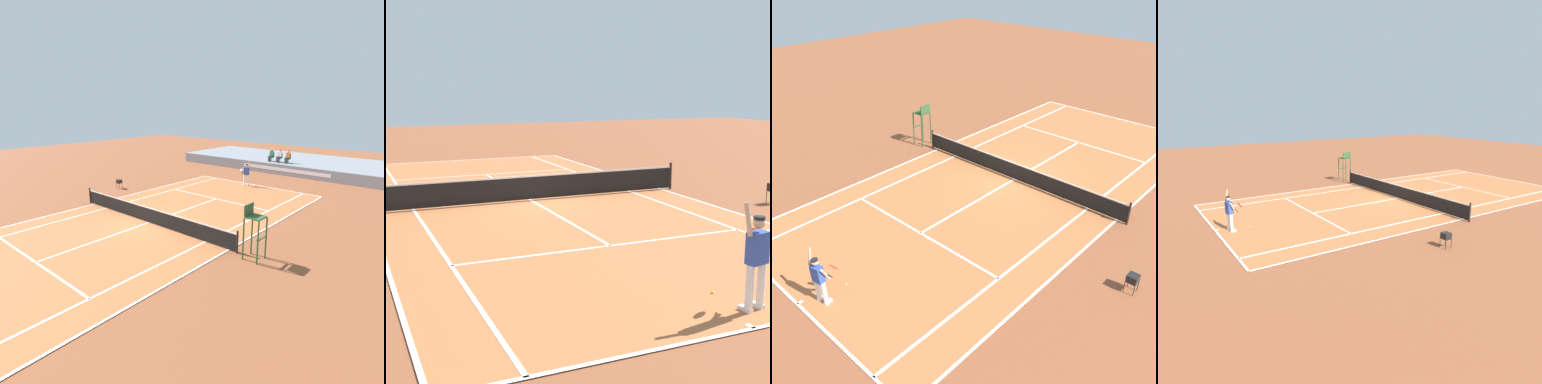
% 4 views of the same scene
% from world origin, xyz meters
% --- Properties ---
extents(ground_plane, '(80.00, 80.00, 0.00)m').
position_xyz_m(ground_plane, '(0.00, 0.00, 0.00)').
color(ground_plane, brown).
extents(court, '(11.08, 23.88, 0.03)m').
position_xyz_m(court, '(0.00, 0.00, 0.01)').
color(court, '#B76638').
rests_on(court, ground).
extents(net, '(11.98, 0.10, 1.07)m').
position_xyz_m(net, '(0.00, 0.00, 0.52)').
color(net, black).
rests_on(net, ground).
extents(tennis_player, '(0.75, 0.72, 2.08)m').
position_xyz_m(tennis_player, '(-0.55, 11.22, 0.99)').
color(tennis_player, white).
rests_on(tennis_player, ground).
extents(tennis_ball, '(0.07, 0.07, 0.07)m').
position_xyz_m(tennis_ball, '(-0.37, 10.24, 0.03)').
color(tennis_ball, '#D1E533').
rests_on(tennis_ball, ground).
extents(umpire_chair, '(0.77, 0.77, 2.44)m').
position_xyz_m(umpire_chair, '(6.74, 0.00, 1.56)').
color(umpire_chair, '#2D562D').
rests_on(umpire_chair, ground).
extents(ball_hopper, '(0.36, 0.36, 0.70)m').
position_xyz_m(ball_hopper, '(-7.81, 3.82, 0.57)').
color(ball_hopper, black).
rests_on(ball_hopper, ground).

